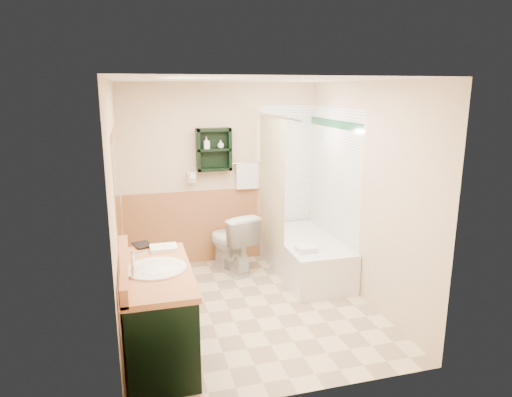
% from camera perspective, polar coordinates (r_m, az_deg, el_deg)
% --- Properties ---
extents(floor, '(3.00, 3.00, 0.00)m').
position_cam_1_polar(floor, '(5.10, -0.84, -13.46)').
color(floor, beige).
rests_on(floor, ground).
extents(back_wall, '(2.60, 0.04, 2.40)m').
position_cam_1_polar(back_wall, '(6.13, -4.48, 3.03)').
color(back_wall, beige).
rests_on(back_wall, ground).
extents(left_wall, '(0.04, 3.00, 2.40)m').
position_cam_1_polar(left_wall, '(4.54, -17.25, -1.28)').
color(left_wall, beige).
rests_on(left_wall, ground).
extents(right_wall, '(0.04, 3.00, 2.40)m').
position_cam_1_polar(right_wall, '(5.16, 13.45, 0.70)').
color(right_wall, beige).
rests_on(right_wall, ground).
extents(ceiling, '(2.60, 3.00, 0.04)m').
position_cam_1_polar(ceiling, '(4.54, -0.94, 14.89)').
color(ceiling, white).
rests_on(ceiling, back_wall).
extents(wainscot_left, '(2.98, 2.98, 1.00)m').
position_cam_1_polar(wainscot_left, '(4.76, -16.23, -9.44)').
color(wainscot_left, '#C37E4F').
rests_on(wainscot_left, left_wall).
extents(wainscot_back, '(2.58, 2.58, 1.00)m').
position_cam_1_polar(wainscot_back, '(6.26, -4.30, -3.34)').
color(wainscot_back, '#C37E4F').
rests_on(wainscot_back, back_wall).
extents(mirror_frame, '(1.30, 1.30, 1.00)m').
position_cam_1_polar(mirror_frame, '(3.93, -17.01, 1.01)').
color(mirror_frame, brown).
rests_on(mirror_frame, left_wall).
extents(mirror_glass, '(1.20, 1.20, 0.90)m').
position_cam_1_polar(mirror_glass, '(3.93, -16.93, 1.01)').
color(mirror_glass, white).
rests_on(mirror_glass, left_wall).
extents(tile_right, '(1.50, 1.50, 2.10)m').
position_cam_1_polar(tile_right, '(5.82, 9.50, 0.83)').
color(tile_right, white).
rests_on(tile_right, right_wall).
extents(tile_back, '(0.95, 0.95, 2.10)m').
position_cam_1_polar(tile_back, '(6.38, 4.69, 2.08)').
color(tile_back, white).
rests_on(tile_back, back_wall).
extents(tile_accent, '(1.50, 1.50, 0.10)m').
position_cam_1_polar(tile_accent, '(5.70, 9.74, 9.19)').
color(tile_accent, '#144826').
rests_on(tile_accent, right_wall).
extents(wall_shelf, '(0.45, 0.15, 0.55)m').
position_cam_1_polar(wall_shelf, '(5.94, -5.28, 6.11)').
color(wall_shelf, black).
rests_on(wall_shelf, back_wall).
extents(hair_dryer, '(0.10, 0.24, 0.18)m').
position_cam_1_polar(hair_dryer, '(5.98, -8.09, 2.67)').
color(hair_dryer, silver).
rests_on(hair_dryer, back_wall).
extents(towel_bar, '(0.40, 0.06, 0.40)m').
position_cam_1_polar(towel_bar, '(6.11, -1.15, 4.47)').
color(towel_bar, silver).
rests_on(towel_bar, back_wall).
extents(curtain_rod, '(0.03, 1.60, 0.03)m').
position_cam_1_polar(curtain_rod, '(5.42, 2.56, 10.22)').
color(curtain_rod, silver).
rests_on(curtain_rod, back_wall).
extents(shower_curtain, '(1.05, 1.05, 1.70)m').
position_cam_1_polar(shower_curtain, '(5.70, 1.93, 1.75)').
color(shower_curtain, beige).
rests_on(shower_curtain, curtain_rod).
extents(vanity, '(0.59, 1.29, 0.82)m').
position_cam_1_polar(vanity, '(4.18, -12.11, -13.86)').
color(vanity, black).
rests_on(vanity, ground).
extents(bathtub, '(0.73, 1.50, 0.49)m').
position_cam_1_polar(bathtub, '(5.86, 6.28, -7.23)').
color(bathtub, silver).
rests_on(bathtub, ground).
extents(toilet, '(0.68, 0.89, 0.77)m').
position_cam_1_polar(toilet, '(5.92, -3.15, -5.48)').
color(toilet, silver).
rests_on(toilet, ground).
extents(counter_towel, '(0.25, 0.20, 0.04)m').
position_cam_1_polar(counter_towel, '(4.45, -11.48, -6.09)').
color(counter_towel, silver).
rests_on(counter_towel, vanity).
extents(vanity_book, '(0.16, 0.07, 0.21)m').
position_cam_1_polar(vanity_book, '(4.55, -15.01, -4.68)').
color(vanity_book, black).
rests_on(vanity_book, vanity).
extents(tub_towel, '(0.22, 0.18, 0.07)m').
position_cam_1_polar(tub_towel, '(5.30, 6.26, -6.30)').
color(tub_towel, silver).
rests_on(tub_towel, bathtub).
extents(soap_bottle_a, '(0.08, 0.16, 0.07)m').
position_cam_1_polar(soap_bottle_a, '(5.91, -6.20, 6.54)').
color(soap_bottle_a, silver).
rests_on(soap_bottle_a, wall_shelf).
extents(soap_bottle_b, '(0.09, 0.11, 0.08)m').
position_cam_1_polar(soap_bottle_b, '(5.95, -4.43, 6.68)').
color(soap_bottle_b, silver).
rests_on(soap_bottle_b, wall_shelf).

